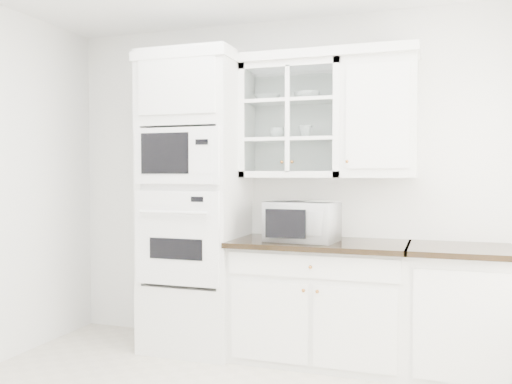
% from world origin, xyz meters
% --- Properties ---
extents(room_shell, '(4.00, 3.50, 2.70)m').
position_xyz_m(room_shell, '(0.00, 0.43, 1.78)').
color(room_shell, white).
rests_on(room_shell, ground).
extents(oven_column, '(0.76, 0.68, 2.40)m').
position_xyz_m(oven_column, '(-0.75, 1.42, 1.20)').
color(oven_column, white).
rests_on(oven_column, ground).
extents(base_cabinet_run, '(1.32, 0.67, 0.92)m').
position_xyz_m(base_cabinet_run, '(0.28, 1.45, 0.46)').
color(base_cabinet_run, white).
rests_on(base_cabinet_run, ground).
extents(extra_base_cabinet, '(0.72, 0.67, 0.92)m').
position_xyz_m(extra_base_cabinet, '(1.28, 1.45, 0.46)').
color(extra_base_cabinet, white).
rests_on(extra_base_cabinet, ground).
extents(upper_cabinet_glass, '(0.80, 0.33, 0.90)m').
position_xyz_m(upper_cabinet_glass, '(0.03, 1.58, 1.85)').
color(upper_cabinet_glass, white).
rests_on(upper_cabinet_glass, room_shell).
extents(upper_cabinet_solid, '(0.55, 0.33, 0.90)m').
position_xyz_m(upper_cabinet_solid, '(0.71, 1.58, 1.85)').
color(upper_cabinet_solid, white).
rests_on(upper_cabinet_solid, room_shell).
extents(crown_molding, '(2.14, 0.38, 0.07)m').
position_xyz_m(crown_molding, '(-0.07, 1.56, 2.33)').
color(crown_molding, white).
rests_on(crown_molding, room_shell).
extents(countertop_microwave, '(0.55, 0.48, 0.30)m').
position_xyz_m(countertop_microwave, '(0.16, 1.39, 1.07)').
color(countertop_microwave, white).
rests_on(countertop_microwave, base_cabinet_run).
extents(bowl_a, '(0.27, 0.27, 0.05)m').
position_xyz_m(bowl_a, '(-0.18, 1.57, 2.04)').
color(bowl_a, white).
rests_on(bowl_a, upper_cabinet_glass).
extents(bowl_b, '(0.20, 0.20, 0.06)m').
position_xyz_m(bowl_b, '(0.14, 1.58, 2.04)').
color(bowl_b, white).
rests_on(bowl_b, upper_cabinet_glass).
extents(cup_a, '(0.13, 0.13, 0.09)m').
position_xyz_m(cup_a, '(-0.10, 1.58, 1.75)').
color(cup_a, white).
rests_on(cup_a, upper_cabinet_glass).
extents(cup_b, '(0.11, 0.11, 0.10)m').
position_xyz_m(cup_b, '(0.14, 1.58, 1.76)').
color(cup_b, white).
rests_on(cup_b, upper_cabinet_glass).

